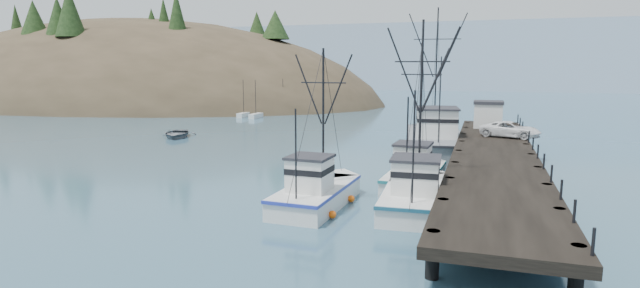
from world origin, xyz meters
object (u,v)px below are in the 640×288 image
object	(u,v)px
pier	(494,156)
work_vessel	(435,139)
pier_shed	(488,114)
trawler_near	(417,192)
trawler_far	(416,175)
pickup_truck	(510,129)
trawler_mid	(318,192)
motorboat	(177,137)

from	to	relation	value
pier	work_vessel	size ratio (longest dim) A/B	2.47
pier_shed	trawler_near	bearing A→B (deg)	-99.20
trawler_near	work_vessel	size ratio (longest dim) A/B	0.65
trawler_near	trawler_far	xyz separation A→B (m)	(-0.72, 5.05, 0.00)
pier_shed	pickup_truck	xyz separation A→B (m)	(1.93, -7.21, -0.69)
trawler_mid	trawler_far	world-z (taller)	trawler_far
trawler_mid	pier_shed	size ratio (longest dim) A/B	3.08
trawler_far	pier_shed	world-z (taller)	trawler_far
trawler_mid	pier_shed	distance (m)	29.00
trawler_far	motorboat	world-z (taller)	trawler_far
motorboat	pier_shed	bearing A→B (deg)	-16.05
pier	trawler_far	world-z (taller)	trawler_far
trawler_near	trawler_far	world-z (taller)	trawler_near
trawler_mid	motorboat	distance (m)	33.88
trawler_far	work_vessel	world-z (taller)	work_vessel
pier	work_vessel	bearing A→B (deg)	116.77
trawler_far	pier_shed	bearing A→B (deg)	76.64
trawler_far	pier_shed	distance (m)	21.08
trawler_mid	pickup_truck	world-z (taller)	trawler_mid
pickup_truck	work_vessel	bearing A→B (deg)	91.76
trawler_mid	trawler_far	size ratio (longest dim) A/B	0.95
trawler_near	pier_shed	size ratio (longest dim) A/B	3.61
pier	trawler_far	size ratio (longest dim) A/B	4.23
pier	motorboat	bearing A→B (deg)	162.45
work_vessel	pier	bearing A→B (deg)	-63.23
trawler_far	trawler_mid	bearing A→B (deg)	-126.72
trawler_near	work_vessel	world-z (taller)	work_vessel
trawler_far	pickup_truck	world-z (taller)	trawler_far
pier	pier_shed	xyz separation A→B (m)	(-0.43, 15.89, 1.73)
pier_shed	motorboat	distance (m)	35.67
pier	pier_shed	bearing A→B (deg)	91.55
work_vessel	motorboat	bearing A→B (deg)	178.92
pickup_truck	trawler_far	bearing A→B (deg)	170.89
trawler_near	trawler_mid	size ratio (longest dim) A/B	1.17
pier	work_vessel	world-z (taller)	work_vessel
work_vessel	trawler_near	bearing A→B (deg)	-87.57
pier	pier_shed	world-z (taller)	pier_shed
pier	pickup_truck	world-z (taller)	pickup_truck
trawler_near	motorboat	bearing A→B (deg)	146.24
work_vessel	pier_shed	bearing A→B (deg)	46.23
trawler_near	trawler_far	bearing A→B (deg)	98.15
trawler_mid	trawler_far	distance (m)	8.46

